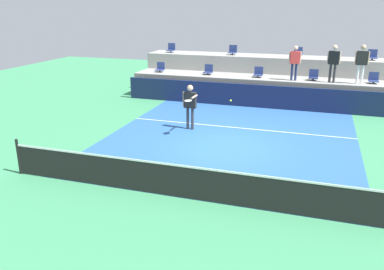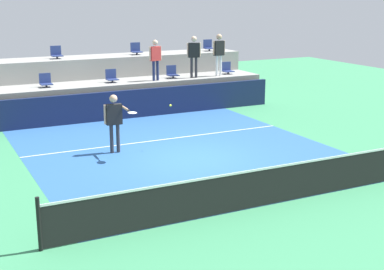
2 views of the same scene
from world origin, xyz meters
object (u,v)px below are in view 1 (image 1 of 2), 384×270
stadium_chair_upper_right (298,53)px  stadium_chair_upper_far_left (171,49)px  spectator_in_white (334,60)px  stadium_chair_lower_far_right (374,79)px  spectator_in_grey (295,60)px  stadium_chair_lower_far_left (160,68)px  stadium_chair_upper_left (233,51)px  tennis_player (190,102)px  spectator_leaning_on_rail (362,60)px  stadium_chair_lower_left (208,70)px  tennis_ball (231,101)px  stadium_chair_lower_center (258,73)px  stadium_chair_upper_far_right (372,56)px  stadium_chair_lower_right (313,76)px

stadium_chair_upper_right → stadium_chair_upper_far_left: bearing=180.0°
stadium_chair_upper_right → spectator_in_white: spectator_in_white is taller
stadium_chair_lower_far_right → spectator_in_grey: spectator_in_grey is taller
stadium_chair_lower_far_left → stadium_chair_upper_left: 4.10m
stadium_chair_lower_far_left → tennis_player: bearing=-57.8°
stadium_chair_upper_left → spectator_leaning_on_rail: bearing=-18.8°
stadium_chair_upper_far_left → stadium_chair_upper_left: (3.63, 0.00, 0.00)m
spectator_in_grey → spectator_leaning_on_rail: (2.94, -0.00, 0.10)m
spectator_in_grey → spectator_leaning_on_rail: 2.95m
spectator_in_grey → stadium_chair_lower_left: bearing=175.0°
stadium_chair_upper_left → stadium_chair_upper_far_left: bearing=180.0°
stadium_chair_upper_left → stadium_chair_upper_right: 3.49m
spectator_leaning_on_rail → tennis_ball: 7.40m
stadium_chair_lower_far_left → spectator_in_grey: (7.07, -0.38, 0.77)m
stadium_chair_lower_center → stadium_chair_upper_right: stadium_chair_upper_right is taller
stadium_chair_upper_far_right → stadium_chair_lower_center: bearing=-161.4°
stadium_chair_lower_far_right → tennis_ball: (-5.45, -5.93, -0.09)m
spectator_in_white → spectator_in_grey: bearing=180.0°
stadium_chair_lower_far_right → stadium_chair_upper_right: size_ratio=1.00×
stadium_chair_upper_right → tennis_ball: stadium_chair_upper_right is taller
stadium_chair_lower_far_right → spectator_in_white: bearing=-168.3°
stadium_chair_upper_far_right → tennis_ball: size_ratio=7.65×
stadium_chair_lower_left → spectator_in_grey: bearing=-5.0°
stadium_chair_upper_left → spectator_in_grey: bearing=-32.1°
spectator_in_grey → stadium_chair_upper_far_left: bearing=162.9°
stadium_chair_upper_far_left → stadium_chair_upper_right: size_ratio=1.00×
stadium_chair_lower_left → spectator_in_white: 6.18m
spectator_in_white → tennis_player: bearing=-135.4°
stadium_chair_lower_far_left → tennis_player: size_ratio=0.29×
stadium_chair_upper_right → stadium_chair_lower_far_left: bearing=-165.7°
stadium_chair_lower_far_right → spectator_in_grey: 3.70m
tennis_ball → stadium_chair_lower_far_right: bearing=47.4°
stadium_chair_lower_far_left → spectator_leaning_on_rail: 10.06m
stadium_chair_upper_far_left → stadium_chair_upper_far_right: same height
stadium_chair_lower_center → tennis_ball: bearing=-91.0°
stadium_chair_lower_right → stadium_chair_lower_far_left: bearing=180.0°
stadium_chair_lower_far_right → stadium_chair_upper_left: stadium_chair_upper_left is taller
spectator_leaning_on_rail → stadium_chair_lower_right: bearing=169.3°
stadium_chair_lower_left → stadium_chair_lower_center: same height
stadium_chair_upper_far_right → spectator_leaning_on_rail: 2.28m
stadium_chair_lower_left → stadium_chair_lower_right: 5.28m
stadium_chair_lower_right → stadium_chair_upper_far_right: stadium_chair_upper_far_right is taller
tennis_player → spectator_in_grey: 6.41m
stadium_chair_upper_far_left → stadium_chair_upper_far_right: bearing=0.0°
stadium_chair_upper_left → spectator_in_grey: spectator_in_grey is taller
stadium_chair_lower_far_right → stadium_chair_upper_right: (-3.59, 1.80, 0.85)m
stadium_chair_lower_far_left → stadium_chair_upper_left: stadium_chair_upper_left is taller
spectator_in_grey → stadium_chair_lower_far_right: bearing=6.1°
stadium_chair_upper_right → tennis_player: stadium_chair_upper_right is taller
stadium_chair_lower_left → stadium_chair_lower_far_left: bearing=180.0°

